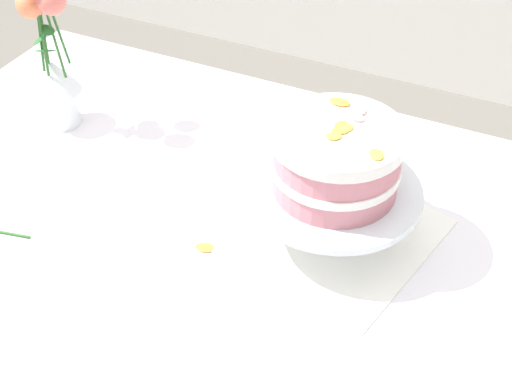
{
  "coord_description": "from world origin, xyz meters",
  "views": [
    {
      "loc": [
        0.45,
        -0.77,
        1.58
      ],
      "look_at": [
        0.07,
        0.03,
        0.86
      ],
      "focal_mm": 50.49,
      "sensor_mm": 36.0,
      "label": 1
    }
  ],
  "objects_px": {
    "dining_table": "(207,279)",
    "layer_cake": "(336,159)",
    "cake_stand": "(333,196)",
    "flower_vase": "(51,57)"
  },
  "relations": [
    {
      "from": "dining_table",
      "to": "layer_cake",
      "type": "bearing_deg",
      "value": 31.71
    },
    {
      "from": "dining_table",
      "to": "layer_cake",
      "type": "distance_m",
      "value": 0.33
    },
    {
      "from": "cake_stand",
      "to": "flower_vase",
      "type": "distance_m",
      "value": 0.62
    },
    {
      "from": "dining_table",
      "to": "cake_stand",
      "type": "xyz_separation_m",
      "value": [
        0.18,
        0.11,
        0.17
      ]
    },
    {
      "from": "cake_stand",
      "to": "flower_vase",
      "type": "relative_size",
      "value": 0.83
    },
    {
      "from": "cake_stand",
      "to": "layer_cake",
      "type": "distance_m",
      "value": 0.08
    },
    {
      "from": "dining_table",
      "to": "flower_vase",
      "type": "height_order",
      "value": "flower_vase"
    },
    {
      "from": "layer_cake",
      "to": "flower_vase",
      "type": "height_order",
      "value": "flower_vase"
    },
    {
      "from": "flower_vase",
      "to": "layer_cake",
      "type": "bearing_deg",
      "value": -7.14
    },
    {
      "from": "cake_stand",
      "to": "flower_vase",
      "type": "bearing_deg",
      "value": 172.86
    }
  ]
}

